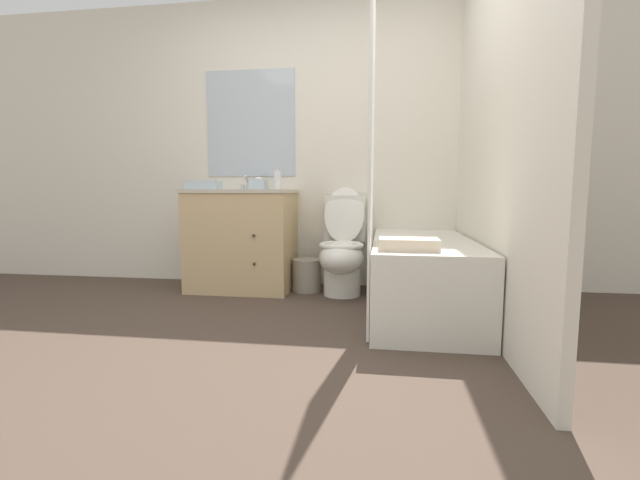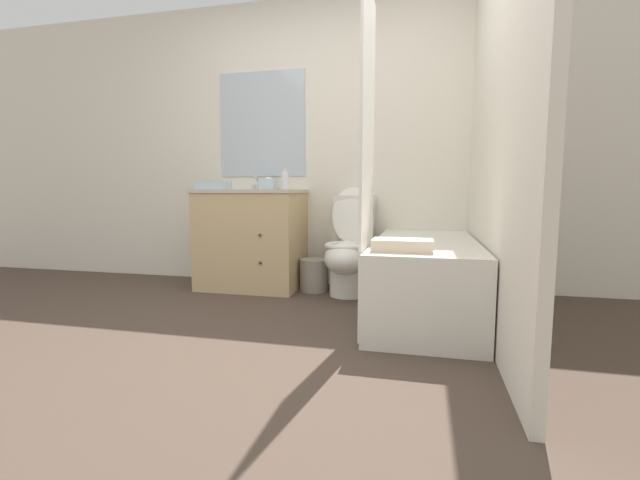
{
  "view_description": "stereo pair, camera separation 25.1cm",
  "coord_description": "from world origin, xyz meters",
  "px_view_note": "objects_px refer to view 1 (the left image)",
  "views": [
    {
      "loc": [
        0.51,
        -2.02,
        0.83
      ],
      "look_at": [
        0.09,
        0.79,
        0.51
      ],
      "focal_mm": 24.0,
      "sensor_mm": 36.0,
      "label": 1
    },
    {
      "loc": [
        0.75,
        -1.98,
        0.83
      ],
      "look_at": [
        0.09,
        0.79,
        0.51
      ],
      "focal_mm": 24.0,
      "sensor_mm": 36.0,
      "label": 2
    }
  ],
  "objects_px": {
    "vanity_cabinet": "(243,239)",
    "toilet": "(343,250)",
    "sink_faucet": "(248,186)",
    "bathtub": "(422,275)",
    "bath_towel_folded": "(409,244)",
    "wastebasket": "(307,275)",
    "hand_towel_folded": "(204,185)",
    "tissue_box": "(258,184)",
    "soap_dispenser": "(277,180)"
  },
  "relations": [
    {
      "from": "vanity_cabinet",
      "to": "toilet",
      "type": "bearing_deg",
      "value": -3.7
    },
    {
      "from": "sink_faucet",
      "to": "bathtub",
      "type": "distance_m",
      "value": 1.73
    },
    {
      "from": "vanity_cabinet",
      "to": "bath_towel_folded",
      "type": "height_order",
      "value": "vanity_cabinet"
    },
    {
      "from": "toilet",
      "to": "wastebasket",
      "type": "relative_size",
      "value": 3.22
    },
    {
      "from": "hand_towel_folded",
      "to": "bath_towel_folded",
      "type": "relative_size",
      "value": 0.81
    },
    {
      "from": "vanity_cabinet",
      "to": "tissue_box",
      "type": "distance_m",
      "value": 0.49
    },
    {
      "from": "sink_faucet",
      "to": "bathtub",
      "type": "xyz_separation_m",
      "value": [
        1.46,
        -0.68,
        -0.63
      ]
    },
    {
      "from": "vanity_cabinet",
      "to": "tissue_box",
      "type": "relative_size",
      "value": 5.95
    },
    {
      "from": "vanity_cabinet",
      "to": "hand_towel_folded",
      "type": "bearing_deg",
      "value": -147.31
    },
    {
      "from": "bathtub",
      "to": "vanity_cabinet",
      "type": "bearing_deg",
      "value": 161.36
    },
    {
      "from": "sink_faucet",
      "to": "tissue_box",
      "type": "height_order",
      "value": "sink_faucet"
    },
    {
      "from": "soap_dispenser",
      "to": "wastebasket",
      "type": "bearing_deg",
      "value": 9.31
    },
    {
      "from": "wastebasket",
      "to": "bath_towel_folded",
      "type": "xyz_separation_m",
      "value": [
        0.77,
        -1.06,
        0.41
      ]
    },
    {
      "from": "sink_faucet",
      "to": "wastebasket",
      "type": "bearing_deg",
      "value": -19.08
    },
    {
      "from": "sink_faucet",
      "to": "tissue_box",
      "type": "xyz_separation_m",
      "value": [
        0.11,
        -0.05,
        0.01
      ]
    },
    {
      "from": "soap_dispenser",
      "to": "bathtub",
      "type": "bearing_deg",
      "value": -21.52
    },
    {
      "from": "tissue_box",
      "to": "toilet",
      "type": "bearing_deg",
      "value": -14.21
    },
    {
      "from": "toilet",
      "to": "bath_towel_folded",
      "type": "relative_size",
      "value": 2.66
    },
    {
      "from": "vanity_cabinet",
      "to": "bathtub",
      "type": "height_order",
      "value": "vanity_cabinet"
    },
    {
      "from": "bathtub",
      "to": "tissue_box",
      "type": "distance_m",
      "value": 1.62
    },
    {
      "from": "soap_dispenser",
      "to": "tissue_box",
      "type": "bearing_deg",
      "value": 140.14
    },
    {
      "from": "toilet",
      "to": "tissue_box",
      "type": "xyz_separation_m",
      "value": [
        -0.76,
        0.19,
        0.53
      ]
    },
    {
      "from": "toilet",
      "to": "bathtub",
      "type": "distance_m",
      "value": 0.75
    },
    {
      "from": "vanity_cabinet",
      "to": "hand_towel_folded",
      "type": "xyz_separation_m",
      "value": [
        -0.26,
        -0.17,
        0.45
      ]
    },
    {
      "from": "bath_towel_folded",
      "to": "tissue_box",
      "type": "bearing_deg",
      "value": 135.59
    },
    {
      "from": "vanity_cabinet",
      "to": "sink_faucet",
      "type": "height_order",
      "value": "sink_faucet"
    },
    {
      "from": "hand_towel_folded",
      "to": "toilet",
      "type": "bearing_deg",
      "value": 5.72
    },
    {
      "from": "wastebasket",
      "to": "bath_towel_folded",
      "type": "height_order",
      "value": "bath_towel_folded"
    },
    {
      "from": "vanity_cabinet",
      "to": "wastebasket",
      "type": "xyz_separation_m",
      "value": [
        0.56,
        -0.01,
        -0.3
      ]
    },
    {
      "from": "toilet",
      "to": "bath_towel_folded",
      "type": "xyz_separation_m",
      "value": [
        0.47,
        -1.01,
        0.18
      ]
    },
    {
      "from": "toilet",
      "to": "tissue_box",
      "type": "height_order",
      "value": "tissue_box"
    },
    {
      "from": "wastebasket",
      "to": "soap_dispenser",
      "type": "xyz_separation_m",
      "value": [
        -0.23,
        -0.04,
        0.8
      ]
    },
    {
      "from": "bathtub",
      "to": "tissue_box",
      "type": "bearing_deg",
      "value": 155.09
    },
    {
      "from": "bathtub",
      "to": "bath_towel_folded",
      "type": "relative_size",
      "value": 4.75
    },
    {
      "from": "wastebasket",
      "to": "tissue_box",
      "type": "relative_size",
      "value": 1.85
    },
    {
      "from": "toilet",
      "to": "soap_dispenser",
      "type": "height_order",
      "value": "soap_dispenser"
    },
    {
      "from": "sink_faucet",
      "to": "toilet",
      "type": "distance_m",
      "value": 1.04
    },
    {
      "from": "wastebasket",
      "to": "hand_towel_folded",
      "type": "bearing_deg",
      "value": -168.72
    },
    {
      "from": "vanity_cabinet",
      "to": "tissue_box",
      "type": "height_order",
      "value": "tissue_box"
    },
    {
      "from": "wastebasket",
      "to": "bath_towel_folded",
      "type": "bearing_deg",
      "value": -53.8
    },
    {
      "from": "vanity_cabinet",
      "to": "wastebasket",
      "type": "distance_m",
      "value": 0.63
    },
    {
      "from": "bathtub",
      "to": "hand_towel_folded",
      "type": "bearing_deg",
      "value": 169.36
    },
    {
      "from": "bathtub",
      "to": "bath_towel_folded",
      "type": "distance_m",
      "value": 0.65
    },
    {
      "from": "sink_faucet",
      "to": "bathtub",
      "type": "bearing_deg",
      "value": -24.97
    },
    {
      "from": "wastebasket",
      "to": "tissue_box",
      "type": "xyz_separation_m",
      "value": [
        -0.45,
        0.14,
        0.76
      ]
    },
    {
      "from": "soap_dispenser",
      "to": "bath_towel_folded",
      "type": "xyz_separation_m",
      "value": [
        1.01,
        -1.02,
        -0.39
      ]
    },
    {
      "from": "toilet",
      "to": "hand_towel_folded",
      "type": "xyz_separation_m",
      "value": [
        -1.13,
        -0.11,
        0.53
      ]
    },
    {
      "from": "vanity_cabinet",
      "to": "bathtub",
      "type": "distance_m",
      "value": 1.55
    },
    {
      "from": "wastebasket",
      "to": "hand_towel_folded",
      "type": "height_order",
      "value": "hand_towel_folded"
    },
    {
      "from": "vanity_cabinet",
      "to": "bathtub",
      "type": "relative_size",
      "value": 0.56
    }
  ]
}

